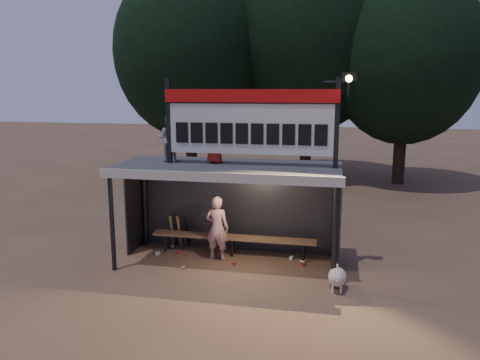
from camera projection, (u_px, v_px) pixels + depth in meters
name	position (u px, v px, depth m)	size (l,w,h in m)	color
ground	(228.00, 263.00, 10.85)	(80.00, 80.00, 0.00)	brown
player	(217.00, 228.00, 10.95)	(0.56, 0.37, 1.54)	white
child_a	(169.00, 139.00, 10.71)	(0.52, 0.40, 1.07)	gray
child_b	(215.00, 141.00, 10.50)	(0.49, 0.32, 1.00)	#A62319
dugout_shelter	(230.00, 183.00, 10.72)	(5.10, 2.08, 2.32)	#3A3A3C
scoreboard_assembly	(252.00, 120.00, 10.09)	(4.10, 0.27, 1.99)	black
bench	(233.00, 238.00, 11.29)	(4.00, 0.35, 0.48)	#8D6342
tree_left	(189.00, 52.00, 20.18)	(6.46, 6.46, 9.27)	black
tree_mid	(309.00, 38.00, 20.51)	(7.22, 7.22, 10.36)	black
tree_right	(406.00, 58.00, 18.95)	(6.08, 6.08, 8.72)	black
dog	(337.00, 277.00, 9.35)	(0.36, 0.81, 0.49)	beige
bats	(179.00, 231.00, 11.84)	(0.47, 0.33, 0.84)	olive
litter	(227.00, 258.00, 11.07)	(3.64, 1.48, 0.08)	#B0231E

